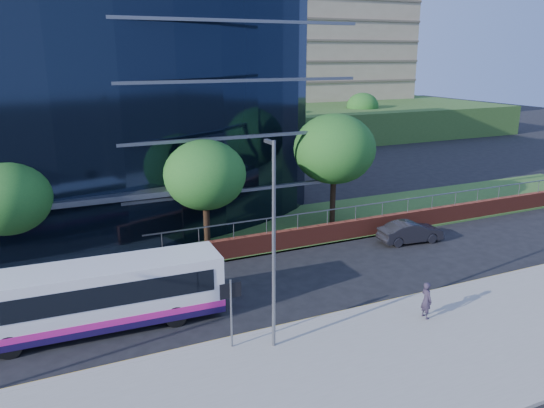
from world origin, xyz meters
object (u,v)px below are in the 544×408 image
tree_far_b (7,198)px  pedestrian (426,300)px  city_bus (100,296)px  parked_car (411,232)px  tree_far_c (205,175)px  tree_dist_f (363,106)px  street_sign (231,299)px  tree_dist_e (260,110)px  streetlight_east (273,241)px  tree_far_d (334,149)px

tree_far_b → pedestrian: (15.86, -12.39, -3.25)m
city_bus → parked_car: city_bus is taller
tree_far_c → pedestrian: size_ratio=4.01×
tree_far_c → city_bus: size_ratio=0.63×
tree_far_c → tree_dist_f: bearing=45.0°
street_sign → tree_dist_e: tree_dist_e is taller
tree_far_c → streetlight_east: bearing=-95.1°
tree_dist_f → tree_far_b: bearing=-142.9°
tree_dist_f → pedestrian: (-27.14, -44.89, -3.25)m
tree_far_b → tree_dist_e: 40.74m
tree_far_b → tree_far_c: bearing=-2.9°
city_bus → parked_car: bearing=11.7°
tree_far_c → tree_far_d: 9.08m
tree_dist_e → tree_dist_f: 16.13m
tree_far_d → pedestrian: 13.92m
tree_far_b → tree_far_c: tree_far_c is taller
tree_far_d → street_sign: bearing=-134.8°
tree_far_b → tree_far_d: 19.03m
tree_dist_f → street_sign: bearing=-129.2°
tree_far_c → parked_car: bearing=-17.6°
tree_far_b → city_bus: 8.34m
tree_dist_e → pedestrian: bearing=-104.6°
tree_far_d → tree_dist_f: tree_far_d is taller
city_bus → parked_car: 18.75m
streetlight_east → pedestrian: size_ratio=4.93×
tree_far_d → pedestrian: tree_far_d is taller
tree_far_b → streetlight_east: (9.00, -11.67, 0.23)m
tree_dist_e → pedestrian: size_ratio=4.01×
tree_dist_f → streetlight_east: bearing=-127.6°
tree_far_c → city_bus: (-6.81, -6.71, -3.06)m
tree_far_b → tree_dist_e: (27.00, 30.50, 0.33)m
tree_far_c → streetlight_east: (-1.00, -11.17, -0.10)m
city_bus → parked_car: (18.49, 3.01, -0.83)m
tree_far_b → pedestrian: tree_far_b is taller
tree_far_c → pedestrian: 13.72m
tree_far_c → tree_dist_f: size_ratio=1.08×
streetlight_east → tree_far_b: bearing=127.6°
parked_car → street_sign: bearing=122.9°
tree_dist_f → parked_car: size_ratio=1.53×
street_sign → streetlight_east: bearing=-21.4°
tree_far_b → tree_dist_f: same height
tree_far_d → tree_far_b: bearing=-178.5°
pedestrian → tree_dist_f: bearing=-27.8°
tree_dist_e → city_bus: size_ratio=0.63×
tree_dist_e → tree_dist_f: (16.00, 2.00, -0.33)m
street_sign → pedestrian: bearing=-8.8°
tree_far_b → tree_far_d: (19.00, 0.50, 0.98)m
tree_far_c → streetlight_east: size_ratio=0.81×
city_bus → parked_car: size_ratio=2.63×
tree_dist_f → pedestrian: bearing=-121.2°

